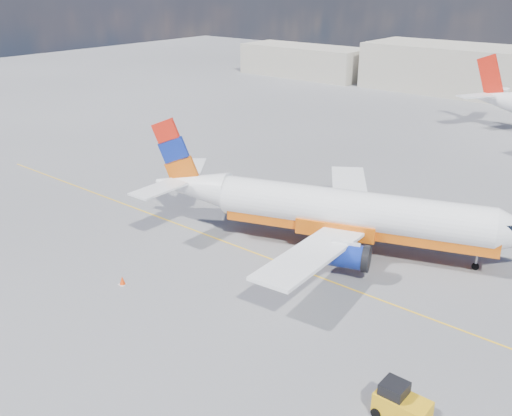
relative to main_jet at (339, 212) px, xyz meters
The scene contains 6 objects.
ground 8.85m from the main_jet, 114.20° to the right, with size 240.00×240.00×0.00m, color #57575C.
taxi_line 6.47m from the main_jet, 126.63° to the right, with size 70.00×0.15×0.01m, color yellow.
terminal_annex 80.58m from the main_jet, 126.93° to the left, with size 26.00×10.00×6.00m, color #B0A998.
main_jet is the anchor object (origin of this frame).
gse_tug 18.10m from the main_jet, 48.57° to the right, with size 2.52×1.56×1.79m.
traffic_cone 16.34m from the main_jet, 120.47° to the right, with size 0.46×0.46×0.64m.
Camera 1 is at (23.53, -26.43, 19.31)m, focal length 40.00 mm.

